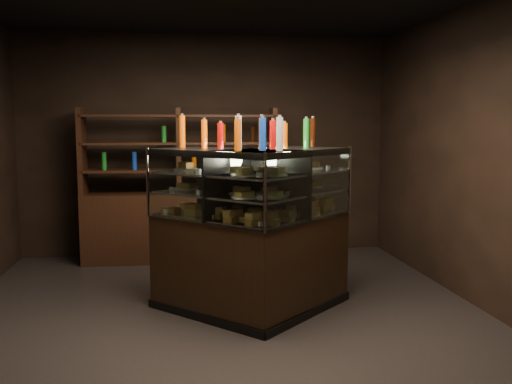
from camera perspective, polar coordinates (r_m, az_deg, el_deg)
The scene contains 7 objects.
ground at distance 5.69m, azimuth -3.36°, elevation -11.62°, with size 5.00×5.00×0.00m, color black.
room_shell at distance 5.40m, azimuth -3.50°, elevation 8.31°, with size 5.02×5.02×3.01m.
display_case at distance 5.48m, azimuth -0.21°, elevation -6.66°, with size 2.04×1.54×1.58m.
food_display at distance 5.36m, azimuth -0.21°, elevation 0.34°, with size 1.58×1.05×0.48m.
bottles_top at distance 5.33m, azimuth -0.22°, elevation 5.83°, with size 1.40×0.91×0.30m.
potted_conifer at distance 6.94m, azimuth -0.61°, elevation -3.99°, with size 0.41×0.41×0.87m.
back_shelving at distance 7.53m, azimuth -7.58°, elevation -2.36°, with size 2.53×0.52×2.00m.
Camera 1 is at (-0.46, -5.38, 1.81)m, focal length 40.00 mm.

